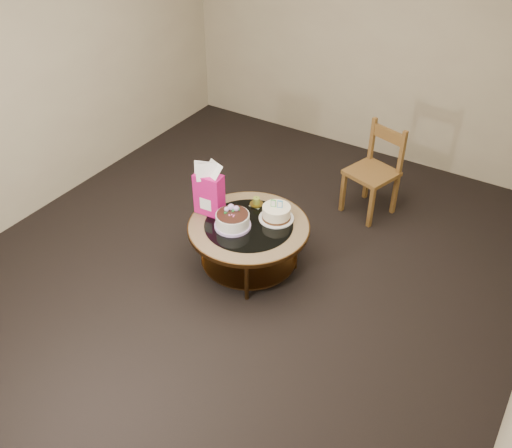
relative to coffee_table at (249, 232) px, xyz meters
The scene contains 8 objects.
ground 0.38m from the coffee_table, 164.05° to the left, with size 5.00×5.00×0.00m, color black.
room_walls 1.16m from the coffee_table, 164.05° to the left, with size 4.52×5.02×2.61m.
coffee_table is the anchor object (origin of this frame).
decorated_cake 0.19m from the coffee_table, 135.87° to the right, with size 0.30×0.30×0.18m.
cream_cake 0.28m from the coffee_table, 51.28° to the left, with size 0.30×0.30×0.19m.
gift_bag 0.49m from the coffee_table, behind, with size 0.25×0.19×0.47m.
pillar_candle 0.30m from the coffee_table, 109.02° to the left, with size 0.12×0.12×0.09m.
dining_chair 1.47m from the coffee_table, 68.15° to the left, with size 0.52×0.52×0.89m.
Camera 1 is at (2.06, -3.18, 3.27)m, focal length 40.00 mm.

